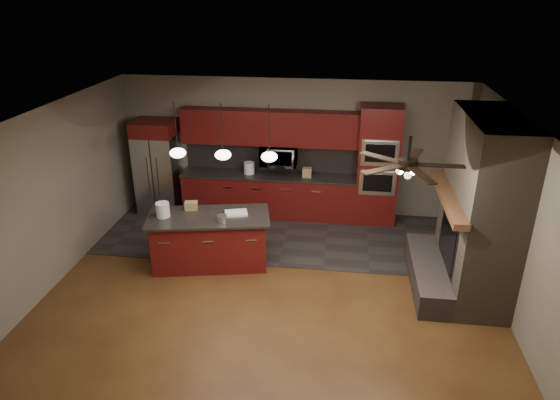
% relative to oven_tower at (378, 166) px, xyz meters
% --- Properties ---
extents(ground, '(7.00, 7.00, 0.00)m').
position_rel_oven_tower_xyz_m(ground, '(-1.70, -2.69, -1.19)').
color(ground, brown).
rests_on(ground, ground).
extents(ceiling, '(7.00, 6.00, 0.02)m').
position_rel_oven_tower_xyz_m(ceiling, '(-1.70, -2.69, 1.61)').
color(ceiling, white).
rests_on(ceiling, back_wall).
extents(back_wall, '(7.00, 0.02, 2.80)m').
position_rel_oven_tower_xyz_m(back_wall, '(-1.70, 0.31, 0.21)').
color(back_wall, gray).
rests_on(back_wall, ground).
extents(right_wall, '(0.02, 6.00, 2.80)m').
position_rel_oven_tower_xyz_m(right_wall, '(1.80, -2.69, 0.21)').
color(right_wall, gray).
rests_on(right_wall, ground).
extents(left_wall, '(0.02, 6.00, 2.80)m').
position_rel_oven_tower_xyz_m(left_wall, '(-5.20, -2.69, 0.21)').
color(left_wall, gray).
rests_on(left_wall, ground).
extents(slate_tile_patch, '(7.00, 2.40, 0.01)m').
position_rel_oven_tower_xyz_m(slate_tile_patch, '(-1.70, -0.89, -1.19)').
color(slate_tile_patch, '#2D2B28').
rests_on(slate_tile_patch, ground).
extents(fireplace_column, '(1.30, 2.10, 2.80)m').
position_rel_oven_tower_xyz_m(fireplace_column, '(1.34, -2.29, 0.11)').
color(fireplace_column, brown).
rests_on(fireplace_column, ground).
extents(back_cabinetry, '(3.59, 0.64, 2.20)m').
position_rel_oven_tower_xyz_m(back_cabinetry, '(-2.18, 0.05, -0.30)').
color(back_cabinetry, '#5E1211').
rests_on(back_cabinetry, ground).
extents(oven_tower, '(0.80, 0.63, 2.38)m').
position_rel_oven_tower_xyz_m(oven_tower, '(0.00, 0.00, 0.00)').
color(oven_tower, '#5E1211').
rests_on(oven_tower, ground).
extents(microwave, '(0.73, 0.41, 0.50)m').
position_rel_oven_tower_xyz_m(microwave, '(-1.98, 0.06, 0.11)').
color(microwave, silver).
rests_on(microwave, back_cabinetry).
extents(refrigerator, '(0.83, 0.75, 1.96)m').
position_rel_oven_tower_xyz_m(refrigerator, '(-4.48, -0.07, -0.21)').
color(refrigerator, silver).
rests_on(refrigerator, ground).
extents(kitchen_island, '(2.17, 1.30, 0.92)m').
position_rel_oven_tower_xyz_m(kitchen_island, '(-2.87, -2.12, -0.73)').
color(kitchen_island, '#5E1211').
rests_on(kitchen_island, ground).
extents(white_bucket, '(0.29, 0.29, 0.24)m').
position_rel_oven_tower_xyz_m(white_bucket, '(-3.61, -2.24, -0.15)').
color(white_bucket, white).
rests_on(white_bucket, kitchen_island).
extents(paint_can, '(0.17, 0.17, 0.11)m').
position_rel_oven_tower_xyz_m(paint_can, '(-2.59, -2.30, -0.22)').
color(paint_can, silver).
rests_on(paint_can, kitchen_island).
extents(paint_tray, '(0.43, 0.36, 0.04)m').
position_rel_oven_tower_xyz_m(paint_tray, '(-2.42, -1.99, -0.25)').
color(paint_tray, white).
rests_on(paint_tray, kitchen_island).
extents(cardboard_box, '(0.24, 0.19, 0.14)m').
position_rel_oven_tower_xyz_m(cardboard_box, '(-3.23, -1.90, -0.20)').
color(cardboard_box, olive).
rests_on(cardboard_box, kitchen_island).
extents(counter_bucket, '(0.27, 0.27, 0.24)m').
position_rel_oven_tower_xyz_m(counter_bucket, '(-2.58, 0.01, -0.17)').
color(counter_bucket, white).
rests_on(counter_bucket, back_cabinetry).
extents(counter_box, '(0.18, 0.14, 0.20)m').
position_rel_oven_tower_xyz_m(counter_box, '(-1.39, -0.04, -0.19)').
color(counter_box, tan).
rests_on(counter_box, back_cabinetry).
extents(pendant_left, '(0.26, 0.26, 0.92)m').
position_rel_oven_tower_xyz_m(pendant_left, '(-3.35, -1.99, 0.77)').
color(pendant_left, black).
rests_on(pendant_left, ceiling).
extents(pendant_center, '(0.26, 0.26, 0.92)m').
position_rel_oven_tower_xyz_m(pendant_center, '(-2.60, -1.99, 0.77)').
color(pendant_center, black).
rests_on(pendant_center, ceiling).
extents(pendant_right, '(0.26, 0.26, 0.92)m').
position_rel_oven_tower_xyz_m(pendant_right, '(-1.85, -1.99, 0.77)').
color(pendant_right, black).
rests_on(pendant_right, ceiling).
extents(ceiling_fan, '(1.27, 1.33, 0.41)m').
position_rel_oven_tower_xyz_m(ceiling_fan, '(0.10, -3.49, 1.27)').
color(ceiling_fan, black).
rests_on(ceiling_fan, ceiling).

